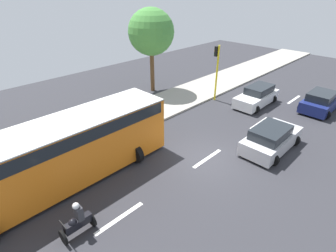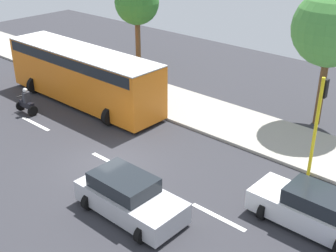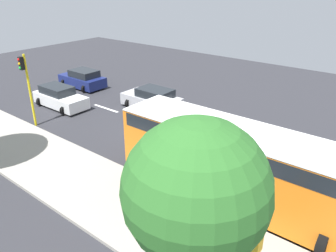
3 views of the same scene
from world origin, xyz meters
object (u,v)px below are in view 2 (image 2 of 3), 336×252
at_px(car_white, 313,210).
at_px(pedestrian_near_signal, 103,65).
at_px(car_silver, 129,197).
at_px(street_tree_south, 331,29).
at_px(city_bus, 83,72).
at_px(street_tree_north, 137,3).
at_px(motorcycle, 26,103).
at_px(traffic_light_corner, 319,114).

bearing_deg(car_white, pedestrian_near_signal, 73.38).
relative_size(car_silver, street_tree_south, 0.61).
xyz_separation_m(car_silver, city_bus, (5.70, 9.83, 1.13)).
distance_m(pedestrian_near_signal, street_tree_north, 4.75).
bearing_deg(motorcycle, traffic_light_corner, -73.59).
bearing_deg(pedestrian_near_signal, city_bus, -147.37).
height_order(car_silver, traffic_light_corner, traffic_light_corner).
height_order(city_bus, street_tree_north, street_tree_north).
xyz_separation_m(motorcycle, street_tree_south, (9.62, -12.64, 4.45)).
height_order(car_white, street_tree_south, street_tree_south).
xyz_separation_m(traffic_light_corner, street_tree_south, (5.27, 2.14, 2.16)).
distance_m(car_white, traffic_light_corner, 4.06).
bearing_deg(street_tree_north, motorcycle, -175.62).
height_order(motorcycle, traffic_light_corner, traffic_light_corner).
distance_m(city_bus, street_tree_north, 7.14).
bearing_deg(car_silver, motorcycle, 77.12).
bearing_deg(city_bus, car_white, -97.13).
bearing_deg(pedestrian_near_signal, street_tree_south, -77.05).
relative_size(city_bus, pedestrian_near_signal, 6.51).
bearing_deg(pedestrian_near_signal, car_silver, -126.96).
distance_m(car_silver, motorcycle, 11.18).
bearing_deg(street_tree_north, street_tree_south, -89.49).
distance_m(car_silver, street_tree_south, 13.00).
bearing_deg(street_tree_north, car_white, -115.69).
height_order(car_white, city_bus, city_bus).
height_order(car_white, motorcycle, motorcycle).
relative_size(car_silver, car_white, 1.00).
bearing_deg(street_tree_south, pedestrian_near_signal, 102.95).
bearing_deg(street_tree_south, car_silver, 171.83).
bearing_deg(traffic_light_corner, pedestrian_near_signal, 82.33).
bearing_deg(traffic_light_corner, motorcycle, 106.41).
distance_m(car_silver, car_white, 6.60).
height_order(car_silver, street_tree_south, street_tree_south).
xyz_separation_m(car_silver, street_tree_south, (12.11, -1.74, 4.38)).
bearing_deg(car_silver, street_tree_north, 44.11).
distance_m(car_white, street_tree_north, 19.31).
relative_size(traffic_light_corner, street_tree_south, 0.64).
bearing_deg(street_tree_south, motorcycle, 127.28).
distance_m(city_bus, street_tree_south, 13.61).
bearing_deg(city_bus, pedestrian_near_signal, 32.63).
height_order(car_white, pedestrian_near_signal, pedestrian_near_signal).
bearing_deg(street_tree_north, traffic_light_corner, -108.37).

